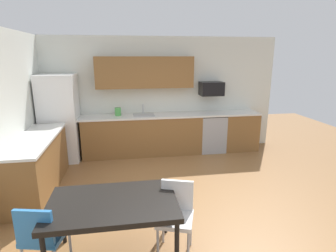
{
  "coord_description": "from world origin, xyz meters",
  "views": [
    {
      "loc": [
        -0.78,
        -3.85,
        2.28
      ],
      "look_at": [
        0.0,
        1.0,
        1.0
      ],
      "focal_mm": 29.2,
      "sensor_mm": 36.0,
      "label": 1
    }
  ],
  "objects_px": {
    "chair_near_table": "(176,212)",
    "chair_far_side": "(42,235)",
    "oven_range": "(211,132)",
    "kettle": "(118,112)",
    "dining_table": "(113,206)",
    "refrigerator": "(60,119)",
    "microwave": "(211,89)"
  },
  "relations": [
    {
      "from": "microwave",
      "to": "chair_far_side",
      "type": "relative_size",
      "value": 0.64
    },
    {
      "from": "oven_range",
      "to": "chair_near_table",
      "type": "relative_size",
      "value": 1.07
    },
    {
      "from": "microwave",
      "to": "chair_near_table",
      "type": "distance_m",
      "value": 3.91
    },
    {
      "from": "refrigerator",
      "to": "microwave",
      "type": "distance_m",
      "value": 3.5
    },
    {
      "from": "chair_far_side",
      "to": "kettle",
      "type": "distance_m",
      "value": 3.72
    },
    {
      "from": "dining_table",
      "to": "chair_near_table",
      "type": "distance_m",
      "value": 0.73
    },
    {
      "from": "oven_range",
      "to": "chair_far_side",
      "type": "bearing_deg",
      "value": -129.6
    },
    {
      "from": "kettle",
      "to": "microwave",
      "type": "bearing_deg",
      "value": 1.3
    },
    {
      "from": "dining_table",
      "to": "chair_far_side",
      "type": "distance_m",
      "value": 0.75
    },
    {
      "from": "kettle",
      "to": "refrigerator",
      "type": "bearing_deg",
      "value": -174.03
    },
    {
      "from": "chair_near_table",
      "to": "oven_range",
      "type": "bearing_deg",
      "value": 65.81
    },
    {
      "from": "oven_range",
      "to": "refrigerator",
      "type": "bearing_deg",
      "value": -178.67
    },
    {
      "from": "chair_near_table",
      "to": "chair_far_side",
      "type": "height_order",
      "value": "same"
    },
    {
      "from": "refrigerator",
      "to": "chair_near_table",
      "type": "xyz_separation_m",
      "value": [
        1.94,
        -3.28,
        -0.44
      ]
    },
    {
      "from": "microwave",
      "to": "chair_near_table",
      "type": "height_order",
      "value": "microwave"
    },
    {
      "from": "microwave",
      "to": "kettle",
      "type": "bearing_deg",
      "value": -178.7
    },
    {
      "from": "refrigerator",
      "to": "microwave",
      "type": "xyz_separation_m",
      "value": [
        3.45,
        0.18,
        0.56
      ]
    },
    {
      "from": "refrigerator",
      "to": "oven_range",
      "type": "xyz_separation_m",
      "value": [
        3.45,
        0.08,
        -0.49
      ]
    },
    {
      "from": "microwave",
      "to": "chair_near_table",
      "type": "bearing_deg",
      "value": -113.57
    },
    {
      "from": "chair_near_table",
      "to": "chair_far_side",
      "type": "bearing_deg",
      "value": -172.28
    },
    {
      "from": "dining_table",
      "to": "chair_far_side",
      "type": "relative_size",
      "value": 1.65
    },
    {
      "from": "dining_table",
      "to": "chair_near_table",
      "type": "xyz_separation_m",
      "value": [
        0.71,
        0.05,
        -0.17
      ]
    },
    {
      "from": "refrigerator",
      "to": "dining_table",
      "type": "xyz_separation_m",
      "value": [
        1.23,
        -3.33,
        -0.27
      ]
    },
    {
      "from": "refrigerator",
      "to": "kettle",
      "type": "xyz_separation_m",
      "value": [
        1.24,
        0.13,
        0.08
      ]
    },
    {
      "from": "oven_range",
      "to": "microwave",
      "type": "height_order",
      "value": "microwave"
    },
    {
      "from": "chair_near_table",
      "to": "kettle",
      "type": "relative_size",
      "value": 4.25
    },
    {
      "from": "microwave",
      "to": "oven_range",
      "type": "bearing_deg",
      "value": -90.0
    },
    {
      "from": "dining_table",
      "to": "refrigerator",
      "type": "bearing_deg",
      "value": 110.23
    },
    {
      "from": "chair_near_table",
      "to": "chair_far_side",
      "type": "relative_size",
      "value": 1.0
    },
    {
      "from": "oven_range",
      "to": "microwave",
      "type": "xyz_separation_m",
      "value": [
        0.0,
        0.1,
        1.05
      ]
    },
    {
      "from": "microwave",
      "to": "chair_near_table",
      "type": "xyz_separation_m",
      "value": [
        -1.51,
        -3.46,
        -1.0
      ]
    },
    {
      "from": "microwave",
      "to": "refrigerator",
      "type": "bearing_deg",
      "value": -177.02
    }
  ]
}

